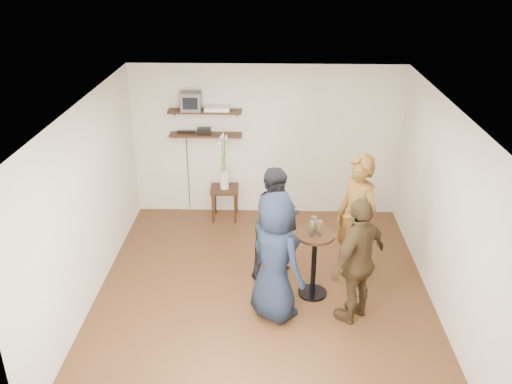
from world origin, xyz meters
TOP-DOWN VIEW (x-y plane):
  - room at (0.00, 0.00)m, footprint 4.58×5.08m
  - shelf_upper at (-1.00, 2.38)m, footprint 1.20×0.25m
  - shelf_lower at (-1.00, 2.38)m, footprint 1.20×0.25m
  - crt_monitor at (-1.21, 2.38)m, footprint 0.32×0.30m
  - dvd_deck at (-0.80, 2.38)m, footprint 0.40×0.24m
  - radio at (-1.03, 2.38)m, footprint 0.22×0.10m
  - power_strip at (-1.33, 2.42)m, footprint 0.30×0.05m
  - side_table at (-0.70, 2.20)m, footprint 0.49×0.49m
  - vase_lilies at (-0.70, 2.20)m, footprint 0.20×0.21m
  - drinks_table at (0.67, 0.00)m, footprint 0.51×0.51m
  - wine_glass_fl at (0.62, -0.04)m, footprint 0.07×0.07m
  - wine_glass_fr at (0.72, -0.02)m, footprint 0.07×0.07m
  - wine_glass_bl at (0.65, 0.07)m, footprint 0.07×0.07m
  - wine_glass_br at (0.68, 0.01)m, footprint 0.06×0.06m
  - person_plaid at (1.24, 0.37)m, footprint 0.75×0.82m
  - person_dark at (0.18, 0.48)m, footprint 1.00×1.00m
  - person_navy at (0.15, -0.45)m, footprint 0.96×0.98m
  - person_brown at (1.16, -0.48)m, footprint 0.97×0.98m

SIDE VIEW (x-z plane):
  - side_table at x=-0.70m, z-range 0.19..0.75m
  - drinks_table at x=0.67m, z-range 0.13..1.06m
  - person_dark at x=0.18m, z-range 0.00..1.63m
  - person_brown at x=1.16m, z-range 0.00..1.66m
  - person_navy at x=0.15m, z-range 0.00..1.70m
  - vase_lilies at x=-0.70m, z-range 0.37..1.41m
  - person_plaid at x=1.24m, z-range 0.00..1.87m
  - wine_glass_br at x=0.68m, z-range 0.96..1.15m
  - wine_glass_fr at x=0.72m, z-range 0.96..1.17m
  - wine_glass_fl at x=0.62m, z-range 0.96..1.17m
  - wine_glass_bl at x=0.65m, z-range 0.97..1.18m
  - room at x=0.00m, z-range -0.04..2.64m
  - shelf_lower at x=-1.00m, z-range 1.43..1.47m
  - power_strip at x=-1.33m, z-range 1.47..1.50m
  - radio at x=-1.03m, z-range 1.47..1.57m
  - shelf_upper at x=-1.00m, z-range 1.83..1.87m
  - dvd_deck at x=-0.80m, z-range 1.87..1.93m
  - crt_monitor at x=-1.21m, z-range 1.87..2.17m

